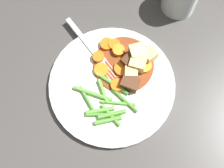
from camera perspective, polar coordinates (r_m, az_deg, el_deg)
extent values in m
plane|color=#423F3D|center=(0.66, 0.00, -0.40)|extent=(3.00, 3.00, 0.00)
cylinder|color=white|center=(0.65, 0.00, -0.20)|extent=(0.26, 0.26, 0.01)
cylinder|color=brown|center=(0.66, 2.17, 3.65)|extent=(0.13, 0.13, 0.00)
cylinder|color=orange|center=(0.67, -0.97, 7.33)|extent=(0.04, 0.04, 0.01)
cylinder|color=orange|center=(0.65, -2.00, 2.56)|extent=(0.04, 0.04, 0.01)
cylinder|color=orange|center=(0.65, 5.95, 3.31)|extent=(0.03, 0.03, 0.01)
cylinder|color=orange|center=(0.65, 1.89, 2.88)|extent=(0.05, 0.05, 0.01)
cylinder|color=orange|center=(0.66, -2.50, 4.95)|extent=(0.03, 0.03, 0.01)
cylinder|color=orange|center=(0.64, 0.88, -0.38)|extent=(0.03, 0.03, 0.01)
cylinder|color=orange|center=(0.66, 1.22, 6.15)|extent=(0.03, 0.03, 0.01)
cylinder|color=orange|center=(0.67, 0.41, 7.23)|extent=(0.03, 0.03, 0.01)
cube|color=#EAD68C|center=(0.65, 4.70, 5.75)|extent=(0.04, 0.04, 0.03)
cube|color=#DBBC6B|center=(0.66, 6.84, 5.38)|extent=(0.04, 0.04, 0.03)
cube|color=#E5CC7A|center=(0.64, 4.79, 3.92)|extent=(0.04, 0.04, 0.03)
cube|color=#E5CC7A|center=(0.64, 3.54, 2.06)|extent=(0.03, 0.03, 0.02)
cube|color=#4C2B19|center=(0.65, 3.34, 4.22)|extent=(0.04, 0.04, 0.02)
cube|color=#56331E|center=(0.63, 3.34, 0.15)|extent=(0.03, 0.04, 0.02)
cylinder|color=#599E38|center=(0.62, -0.73, -6.71)|extent=(0.04, 0.05, 0.01)
cylinder|color=#66AD42|center=(0.62, -2.16, -4.89)|extent=(0.04, 0.05, 0.01)
cylinder|color=#4C8E33|center=(0.63, -4.74, -2.63)|extent=(0.04, 0.05, 0.01)
cylinder|color=#4C8E33|center=(0.63, 2.35, -3.03)|extent=(0.03, 0.07, 0.01)
cylinder|color=#4C8E33|center=(0.62, -2.26, -5.73)|extent=(0.03, 0.05, 0.01)
cylinder|color=#599E38|center=(0.62, -0.04, -5.58)|extent=(0.04, 0.05, 0.01)
cylinder|color=#66AD42|center=(0.63, -3.51, -1.80)|extent=(0.01, 0.08, 0.01)
cylinder|color=#66AD42|center=(0.63, 1.12, -3.51)|extent=(0.03, 0.07, 0.01)
cylinder|color=#599E38|center=(0.64, 0.31, 0.08)|extent=(0.02, 0.08, 0.01)
cylinder|color=#599E38|center=(0.62, -0.27, -5.78)|extent=(0.03, 0.05, 0.01)
cylinder|color=#66AD42|center=(0.63, -1.69, -1.36)|extent=(0.04, 0.04, 0.01)
cube|color=silver|center=(0.69, -5.47, 8.52)|extent=(0.07, 0.10, 0.00)
cube|color=silver|center=(0.66, -2.17, 4.42)|extent=(0.03, 0.03, 0.00)
cylinder|color=silver|center=(0.65, -1.29, 2.01)|extent=(0.02, 0.04, 0.00)
cylinder|color=silver|center=(0.65, -0.85, 2.31)|extent=(0.02, 0.04, 0.00)
cylinder|color=silver|center=(0.65, -0.40, 2.62)|extent=(0.02, 0.04, 0.00)
cylinder|color=silver|center=(0.65, 0.04, 2.93)|extent=(0.02, 0.04, 0.00)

